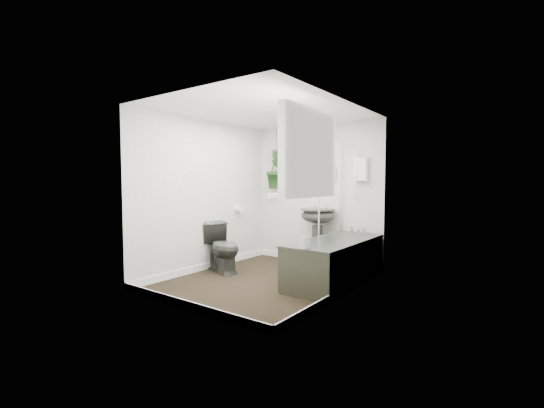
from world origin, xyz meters
The scene contains 22 objects.
floor centered at (0.00, 0.00, -0.01)m, with size 2.30×2.80×0.02m, color black.
ceiling centered at (0.00, 0.00, 2.31)m, with size 2.30×2.80×0.02m, color white.
wall_back centered at (0.00, 1.41, 1.15)m, with size 2.30×0.02×2.30m, color silver.
wall_front centered at (0.00, -1.41, 1.15)m, with size 2.30×0.02×2.30m, color silver.
wall_left centered at (-1.16, 0.00, 1.15)m, with size 0.02×2.80×2.30m, color silver.
wall_right centered at (1.16, 0.00, 1.15)m, with size 0.02×2.80×2.30m, color silver.
skirting centered at (0.00, 0.00, 0.05)m, with size 2.30×2.80×0.10m, color white.
bathtub centered at (0.80, 0.50, 0.29)m, with size 0.72×1.72×0.58m, color #2E302B, non-canonical shape.
bath_screen centered at (0.47, 0.99, 1.28)m, with size 0.04×0.72×1.40m, color silver, non-canonical shape.
shower_box centered at (0.80, 1.34, 1.55)m, with size 0.20×0.10×0.35m, color white.
oval_mirror centered at (0.14, 1.37, 1.50)m, with size 0.46×0.03×0.62m, color #B0AAA0.
wall_sconce centered at (-0.26, 1.36, 1.40)m, with size 0.04×0.04×0.22m, color black.
toilet_roll_holder centered at (-1.10, 0.70, 0.90)m, with size 0.11×0.11×0.11m, color white.
window_recess centered at (1.09, -0.70, 1.65)m, with size 0.08×1.00×0.90m, color white.
window_sill centered at (1.02, -0.70, 1.23)m, with size 0.18×1.00×0.04m, color white.
window_blinds centered at (1.04, -0.70, 1.65)m, with size 0.01×0.86×0.76m, color white.
toilet centered at (-0.85, 0.04, 0.37)m, with size 0.42×0.73×0.74m, color #2E302B.
pedestal_sink centered at (0.14, 1.19, 0.47)m, with size 0.55×0.47×0.94m, color #2E302B, non-canonical shape.
sill_plant centered at (0.98, -0.55, 1.37)m, with size 0.21×0.18×0.23m, color black.
hanging_plant centered at (-0.70, 1.25, 1.57)m, with size 0.37×0.30×0.67m, color black.
soap_bottle centered at (0.79, -0.29, 0.68)m, with size 0.09×0.09×0.20m, color black.
hanging_pot centered at (-0.70, 1.25, 1.84)m, with size 0.16×0.16×0.12m, color #443730.
Camera 1 is at (2.96, -3.92, 1.36)m, focal length 24.00 mm.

